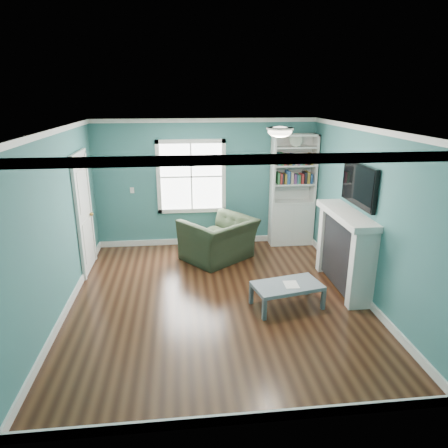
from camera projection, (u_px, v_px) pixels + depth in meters
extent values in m
plane|color=black|center=(218.00, 299.00, 6.22)|extent=(5.00, 5.00, 0.00)
plane|color=teal|center=(206.00, 184.00, 8.18)|extent=(4.50, 0.00, 4.50)
plane|color=teal|center=(245.00, 305.00, 3.46)|extent=(4.50, 0.00, 4.50)
plane|color=teal|center=(58.00, 225.00, 5.59)|extent=(0.00, 5.00, 5.00)
plane|color=teal|center=(365.00, 215.00, 6.06)|extent=(0.00, 5.00, 5.00)
plane|color=white|center=(217.00, 129.00, 5.42)|extent=(5.00, 5.00, 0.00)
cube|color=white|center=(207.00, 240.00, 8.55)|extent=(4.50, 0.03, 0.12)
cube|color=white|center=(242.00, 418.00, 3.86)|extent=(4.50, 0.03, 0.12)
cube|color=white|center=(70.00, 303.00, 5.97)|extent=(0.03, 5.00, 0.12)
cube|color=white|center=(356.00, 288.00, 6.44)|extent=(0.03, 5.00, 0.12)
cube|color=white|center=(205.00, 120.00, 7.78)|extent=(4.50, 0.04, 0.08)
cube|color=white|center=(247.00, 160.00, 3.09)|extent=(4.50, 0.04, 0.08)
cube|color=white|center=(47.00, 133.00, 5.20)|extent=(0.04, 5.00, 0.08)
cube|color=white|center=(373.00, 130.00, 5.66)|extent=(0.04, 5.00, 0.08)
cube|color=white|center=(191.00, 177.00, 8.10)|extent=(1.24, 0.01, 1.34)
cube|color=white|center=(158.00, 178.00, 8.02)|extent=(0.08, 0.06, 1.50)
cube|color=white|center=(224.00, 176.00, 8.16)|extent=(0.08, 0.06, 1.50)
cube|color=white|center=(192.00, 210.00, 8.31)|extent=(1.40, 0.06, 0.08)
cube|color=white|center=(190.00, 141.00, 7.87)|extent=(1.40, 0.06, 0.08)
cube|color=white|center=(191.00, 177.00, 8.09)|extent=(1.24, 0.03, 0.03)
cube|color=white|center=(191.00, 177.00, 8.09)|extent=(0.03, 0.03, 1.34)
cube|color=silver|center=(291.00, 223.00, 8.44)|extent=(0.90, 0.35, 0.90)
cube|color=silver|center=(273.00, 170.00, 8.04)|extent=(0.04, 0.35, 1.40)
cube|color=silver|center=(314.00, 169.00, 8.13)|extent=(0.04, 0.35, 1.40)
cube|color=silver|center=(291.00, 168.00, 8.24)|extent=(0.90, 0.02, 1.40)
cube|color=silver|center=(296.00, 135.00, 7.87)|extent=(0.90, 0.35, 0.04)
cube|color=silver|center=(292.00, 202.00, 8.29)|extent=(0.84, 0.33, 0.03)
cube|color=silver|center=(293.00, 184.00, 8.17)|extent=(0.84, 0.33, 0.03)
cube|color=silver|center=(294.00, 165.00, 8.06)|extent=(0.84, 0.33, 0.03)
cube|color=silver|center=(295.00, 147.00, 7.95)|extent=(0.84, 0.33, 0.03)
cube|color=#33723F|center=(293.00, 178.00, 8.12)|extent=(0.70, 0.25, 0.22)
cube|color=maroon|center=(295.00, 159.00, 8.00)|extent=(0.70, 0.25, 0.22)
cylinder|color=beige|center=(296.00, 140.00, 7.85)|extent=(0.26, 0.06, 0.26)
cube|color=black|center=(345.00, 253.00, 6.44)|extent=(0.30, 1.20, 1.10)
cube|color=black|center=(343.00, 264.00, 6.50)|extent=(0.22, 0.65, 0.70)
cube|color=silver|center=(362.00, 270.00, 5.81)|extent=(0.36, 0.16, 1.20)
cube|color=silver|center=(329.00, 239.00, 7.08)|extent=(0.36, 0.16, 1.20)
cube|color=silver|center=(347.00, 215.00, 6.24)|extent=(0.44, 1.58, 0.10)
cube|color=black|center=(359.00, 185.00, 6.11)|extent=(0.06, 1.10, 0.65)
cube|color=silver|center=(84.00, 215.00, 7.00)|extent=(0.04, 0.80, 2.05)
cube|color=white|center=(79.00, 223.00, 6.57)|extent=(0.05, 0.08, 2.13)
cube|color=white|center=(90.00, 208.00, 7.42)|extent=(0.05, 0.08, 2.13)
cube|color=white|center=(78.00, 154.00, 6.67)|extent=(0.05, 0.98, 0.08)
sphere|color=#BF8C3F|center=(92.00, 214.00, 7.31)|extent=(0.07, 0.07, 0.07)
ellipsoid|color=white|center=(280.00, 132.00, 5.63)|extent=(0.34, 0.34, 0.15)
cylinder|color=white|center=(280.00, 128.00, 5.61)|extent=(0.38, 0.38, 0.03)
cube|color=white|center=(132.00, 190.00, 8.05)|extent=(0.08, 0.01, 0.12)
imported|color=black|center=(219.00, 233.00, 7.59)|extent=(1.47, 1.39, 1.08)
cube|color=#505A60|center=(264.00, 310.00, 5.61)|extent=(0.06, 0.06, 0.31)
cube|color=#505A60|center=(323.00, 300.00, 5.89)|extent=(0.06, 0.06, 0.31)
cube|color=#505A60|center=(251.00, 294.00, 6.05)|extent=(0.06, 0.06, 0.31)
cube|color=#505A60|center=(307.00, 285.00, 6.34)|extent=(0.06, 0.06, 0.31)
cube|color=slate|center=(287.00, 286.00, 5.92)|extent=(1.09, 0.74, 0.05)
cube|color=white|center=(291.00, 284.00, 5.90)|extent=(0.21, 0.26, 0.00)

